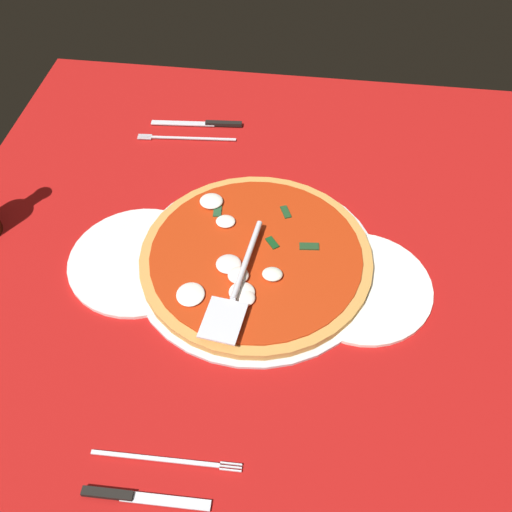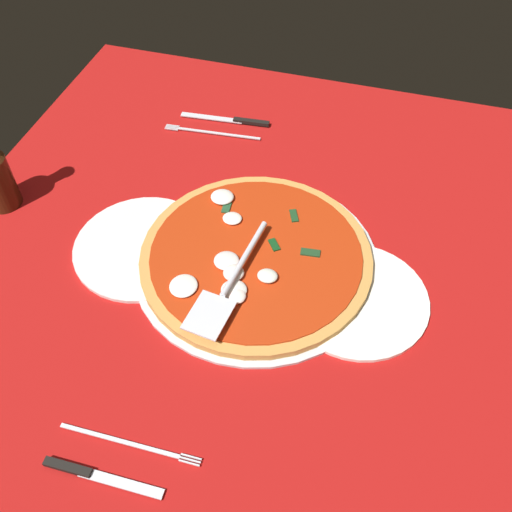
{
  "view_description": "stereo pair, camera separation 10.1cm",
  "coord_description": "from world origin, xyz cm",
  "px_view_note": "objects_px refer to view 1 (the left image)",
  "views": [
    {
      "loc": [
        -9.64,
        67.56,
        78.45
      ],
      "look_at": [
        -1.16,
        2.71,
        1.95
      ],
      "focal_mm": 40.51,
      "sensor_mm": 36.0,
      "label": 1
    },
    {
      "loc": [
        -19.48,
        65.5,
        78.45
      ],
      "look_at": [
        -1.16,
        2.71,
        1.95
      ],
      "focal_mm": 40.51,
      "sensor_mm": 36.0,
      "label": 2
    }
  ],
  "objects_px": {
    "pizza": "(255,257)",
    "place_setting_near": "(196,132)",
    "dinner_plate_left": "(361,287)",
    "place_setting_far": "(150,480)",
    "dinner_plate_right": "(139,260)",
    "pizza_server": "(235,285)"
  },
  "relations": [
    {
      "from": "dinner_plate_right",
      "to": "pizza_server",
      "type": "bearing_deg",
      "value": 161.47
    },
    {
      "from": "place_setting_far",
      "to": "dinner_plate_left",
      "type": "bearing_deg",
      "value": 51.48
    },
    {
      "from": "pizza",
      "to": "place_setting_far",
      "type": "bearing_deg",
      "value": 77.28
    },
    {
      "from": "dinner_plate_left",
      "to": "dinner_plate_right",
      "type": "relative_size",
      "value": 0.96
    },
    {
      "from": "dinner_plate_right",
      "to": "place_setting_near",
      "type": "bearing_deg",
      "value": -94.13
    },
    {
      "from": "dinner_plate_left",
      "to": "dinner_plate_right",
      "type": "xyz_separation_m",
      "value": [
        0.39,
        -0.01,
        0.0
      ]
    },
    {
      "from": "pizza_server",
      "to": "place_setting_near",
      "type": "height_order",
      "value": "pizza_server"
    },
    {
      "from": "dinner_plate_right",
      "to": "pizza",
      "type": "relative_size",
      "value": 0.61
    },
    {
      "from": "dinner_plate_left",
      "to": "place_setting_near",
      "type": "distance_m",
      "value": 0.53
    },
    {
      "from": "dinner_plate_left",
      "to": "pizza_server",
      "type": "height_order",
      "value": "pizza_server"
    },
    {
      "from": "pizza",
      "to": "place_setting_near",
      "type": "xyz_separation_m",
      "value": [
        0.18,
        -0.35,
        -0.01
      ]
    },
    {
      "from": "pizza",
      "to": "place_setting_far",
      "type": "distance_m",
      "value": 0.41
    },
    {
      "from": "pizza_server",
      "to": "place_setting_far",
      "type": "height_order",
      "value": "pizza_server"
    },
    {
      "from": "dinner_plate_left",
      "to": "place_setting_far",
      "type": "height_order",
      "value": "place_setting_far"
    },
    {
      "from": "dinner_plate_left",
      "to": "place_setting_near",
      "type": "relative_size",
      "value": 1.1
    },
    {
      "from": "dinner_plate_right",
      "to": "place_setting_far",
      "type": "xyz_separation_m",
      "value": [
        -0.11,
        0.37,
        -0.0
      ]
    },
    {
      "from": "pizza",
      "to": "place_setting_near",
      "type": "height_order",
      "value": "pizza"
    },
    {
      "from": "dinner_plate_left",
      "to": "place_setting_far",
      "type": "distance_m",
      "value": 0.46
    },
    {
      "from": "dinner_plate_right",
      "to": "place_setting_near",
      "type": "height_order",
      "value": "place_setting_near"
    },
    {
      "from": "pizza",
      "to": "place_setting_far",
      "type": "relative_size",
      "value": 1.95
    },
    {
      "from": "dinner_plate_left",
      "to": "pizza",
      "type": "relative_size",
      "value": 0.59
    },
    {
      "from": "dinner_plate_right",
      "to": "pizza_server",
      "type": "relative_size",
      "value": 0.98
    }
  ]
}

